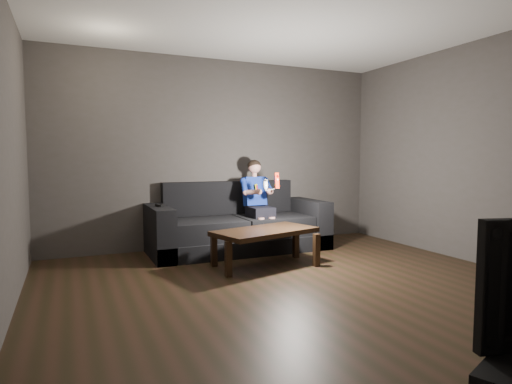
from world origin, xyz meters
name	(u,v)px	position (x,y,z in m)	size (l,w,h in m)	color
floor	(307,293)	(0.00, 0.00, 0.00)	(5.00, 5.00, 0.00)	black
back_wall	(220,154)	(0.00, 2.50, 1.35)	(5.00, 0.04, 2.70)	#3F3C37
right_wall	(495,152)	(2.50, 0.00, 1.35)	(0.04, 5.00, 2.70)	#3F3C37
ceiling	(310,1)	(0.00, 0.00, 2.70)	(5.00, 5.00, 0.02)	beige
sofa	(237,228)	(0.10, 2.09, 0.31)	(2.45, 1.06, 0.95)	black
child	(258,195)	(0.38, 2.01, 0.77)	(0.45, 0.56, 1.11)	black
wii_remote_red	(277,181)	(0.46, 1.58, 0.99)	(0.06, 0.08, 0.21)	red
nunchuk_white	(266,185)	(0.30, 1.59, 0.94)	(0.08, 0.11, 0.16)	silver
wii_remote_black	(159,206)	(-1.00, 2.00, 0.68)	(0.08, 0.16, 0.03)	black
coffee_table	(265,234)	(0.07, 1.09, 0.38)	(1.34, 0.91, 0.44)	black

